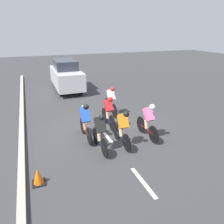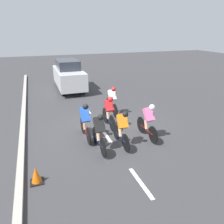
{
  "view_description": "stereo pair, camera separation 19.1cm",
  "coord_description": "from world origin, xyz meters",
  "views": [
    {
      "loc": [
        2.64,
        7.9,
        4.05
      ],
      "look_at": [
        -0.29,
        0.31,
        0.95
      ],
      "focal_mm": 35.0,
      "sensor_mm": 36.0,
      "label": 1
    },
    {
      "loc": [
        2.46,
        7.97,
        4.05
      ],
      "look_at": [
        -0.29,
        0.31,
        0.95
      ],
      "focal_mm": 35.0,
      "sensor_mm": 36.0,
      "label": 2
    }
  ],
  "objects": [
    {
      "name": "ground_plane",
      "position": [
        0.0,
        0.0,
        0.0
      ],
      "size": [
        60.0,
        60.0,
        0.0
      ],
      "primitive_type": "plane",
      "color": "#38383A"
    },
    {
      "name": "lane_stripe_near",
      "position": [
        0.0,
        3.51,
        0.0
      ],
      "size": [
        0.12,
        1.4,
        0.01
      ],
      "primitive_type": "cube",
      "color": "white",
      "rests_on": "ground"
    },
    {
      "name": "lane_stripe_mid",
      "position": [
        0.0,
        0.31,
        0.0
      ],
      "size": [
        0.12,
        1.4,
        0.01
      ],
      "primitive_type": "cube",
      "color": "white",
      "rests_on": "ground"
    },
    {
      "name": "lane_stripe_far",
      "position": [
        0.0,
        -2.89,
        0.0
      ],
      "size": [
        0.12,
        1.4,
        0.01
      ],
      "primitive_type": "cube",
      "color": "white",
      "rests_on": "ground"
    },
    {
      "name": "curb",
      "position": [
        3.2,
        0.31,
        0.07
      ],
      "size": [
        0.2,
        27.19,
        0.14
      ],
      "primitive_type": "cube",
      "color": "#A8A399",
      "rests_on": "ground"
    },
    {
      "name": "cyclist_white",
      "position": [
        -1.03,
        -1.75,
        0.77
      ],
      "size": [
        0.33,
        1.7,
        1.48
      ],
      "color": "black",
      "rests_on": "ground"
    },
    {
      "name": "cyclist_orange",
      "position": [
        -0.28,
        1.38,
        0.75
      ],
      "size": [
        0.35,
        1.59,
        1.44
      ],
      "color": "black",
      "rests_on": "ground"
    },
    {
      "name": "cyclist_red",
      "position": [
        -0.37,
        -0.31,
        0.77
      ],
      "size": [
        0.33,
        1.66,
        1.47
      ],
      "color": "black",
      "rests_on": "ground"
    },
    {
      "name": "cyclist_blue",
      "position": [
        0.84,
        0.41,
        0.8
      ],
      "size": [
        0.33,
        1.68,
        1.53
      ],
      "color": "black",
      "rests_on": "ground"
    },
    {
      "name": "cyclist_black",
      "position": [
        0.59,
        1.44,
        0.76
      ],
      "size": [
        0.33,
        1.62,
        1.47
      ],
      "color": "black",
      "rests_on": "ground"
    },
    {
      "name": "cyclist_pink",
      "position": [
        -1.46,
        1.17,
        0.78
      ],
      "size": [
        0.34,
        1.66,
        1.49
      ],
      "color": "black",
      "rests_on": "ground"
    },
    {
      "name": "support_car",
      "position": [
        0.19,
        -7.33,
        1.04
      ],
      "size": [
        1.7,
        4.39,
        2.06
      ],
      "color": "black",
      "rests_on": "ground"
    },
    {
      "name": "traffic_cone",
      "position": [
        2.75,
        2.49,
        0.24
      ],
      "size": [
        0.36,
        0.36,
        0.49
      ],
      "color": "black",
      "rests_on": "ground"
    }
  ]
}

